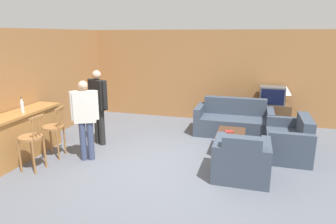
{
  "coord_description": "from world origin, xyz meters",
  "views": [
    {
      "loc": [
        1.64,
        -5.16,
        2.49
      ],
      "look_at": [
        -0.08,
        0.84,
        0.85
      ],
      "focal_mm": 32.0,
      "sensor_mm": 36.0,
      "label": 1
    }
  ],
  "objects_px": {
    "armchair_near": "(241,161)",
    "bottle": "(22,105)",
    "tv_unit": "(270,116)",
    "person_by_counter": "(85,116)",
    "table_lamp": "(286,91)",
    "couch_far": "(233,122)",
    "loveseat_right": "(290,141)",
    "book_on_table": "(229,131)",
    "bar_chair_mid": "(54,130)",
    "tv": "(272,95)",
    "coffee_table": "(231,136)",
    "bar_chair_near": "(32,141)",
    "person_by_window": "(98,103)"
  },
  "relations": [
    {
      "from": "couch_far",
      "to": "loveseat_right",
      "type": "bearing_deg",
      "value": -42.1
    },
    {
      "from": "book_on_table",
      "to": "loveseat_right",
      "type": "bearing_deg",
      "value": 4.44
    },
    {
      "from": "couch_far",
      "to": "table_lamp",
      "type": "xyz_separation_m",
      "value": [
        1.26,
        0.84,
        0.71
      ]
    },
    {
      "from": "loveseat_right",
      "to": "table_lamp",
      "type": "bearing_deg",
      "value": 88.99
    },
    {
      "from": "couch_far",
      "to": "book_on_table",
      "type": "height_order",
      "value": "couch_far"
    },
    {
      "from": "bar_chair_mid",
      "to": "armchair_near",
      "type": "distance_m",
      "value": 3.76
    },
    {
      "from": "coffee_table",
      "to": "table_lamp",
      "type": "bearing_deg",
      "value": 59.33
    },
    {
      "from": "book_on_table",
      "to": "person_by_counter",
      "type": "xyz_separation_m",
      "value": [
        -2.71,
        -1.25,
        0.47
      ]
    },
    {
      "from": "book_on_table",
      "to": "person_by_counter",
      "type": "bearing_deg",
      "value": -155.22
    },
    {
      "from": "tv_unit",
      "to": "book_on_table",
      "type": "xyz_separation_m",
      "value": [
        -0.94,
        -2.05,
        0.12
      ]
    },
    {
      "from": "couch_far",
      "to": "tv_unit",
      "type": "height_order",
      "value": "couch_far"
    },
    {
      "from": "bar_chair_mid",
      "to": "tv",
      "type": "distance_m",
      "value": 5.51
    },
    {
      "from": "bottle",
      "to": "loveseat_right",
      "type": "bearing_deg",
      "value": 16.92
    },
    {
      "from": "armchair_near",
      "to": "tv",
      "type": "height_order",
      "value": "tv"
    },
    {
      "from": "coffee_table",
      "to": "person_by_window",
      "type": "relative_size",
      "value": 0.52
    },
    {
      "from": "loveseat_right",
      "to": "person_by_window",
      "type": "distance_m",
      "value": 4.23
    },
    {
      "from": "loveseat_right",
      "to": "person_by_window",
      "type": "xyz_separation_m",
      "value": [
        -4.15,
        -0.46,
        0.65
      ]
    },
    {
      "from": "bar_chair_near",
      "to": "tv",
      "type": "bearing_deg",
      "value": 42.49
    },
    {
      "from": "armchair_near",
      "to": "tv",
      "type": "relative_size",
      "value": 1.49
    },
    {
      "from": "coffee_table",
      "to": "loveseat_right",
      "type": "bearing_deg",
      "value": 6.16
    },
    {
      "from": "couch_far",
      "to": "loveseat_right",
      "type": "relative_size",
      "value": 1.43
    },
    {
      "from": "tv_unit",
      "to": "table_lamp",
      "type": "distance_m",
      "value": 0.77
    },
    {
      "from": "couch_far",
      "to": "bottle",
      "type": "xyz_separation_m",
      "value": [
        -3.98,
        -2.69,
        0.79
      ]
    },
    {
      "from": "bottle",
      "to": "book_on_table",
      "type": "distance_m",
      "value": 4.29
    },
    {
      "from": "tv_unit",
      "to": "person_by_counter",
      "type": "distance_m",
      "value": 4.96
    },
    {
      "from": "tv",
      "to": "tv_unit",
      "type": "bearing_deg",
      "value": 90.0
    },
    {
      "from": "armchair_near",
      "to": "bottle",
      "type": "height_order",
      "value": "bottle"
    },
    {
      "from": "couch_far",
      "to": "bottle",
      "type": "height_order",
      "value": "bottle"
    },
    {
      "from": "bar_chair_near",
      "to": "bottle",
      "type": "height_order",
      "value": "bottle"
    },
    {
      "from": "bar_chair_mid",
      "to": "couch_far",
      "type": "relative_size",
      "value": 0.56
    },
    {
      "from": "loveseat_right",
      "to": "tv",
      "type": "xyz_separation_m",
      "value": [
        -0.3,
        1.95,
        0.58
      ]
    },
    {
      "from": "armchair_near",
      "to": "bottle",
      "type": "bearing_deg",
      "value": -176.58
    },
    {
      "from": "coffee_table",
      "to": "person_by_counter",
      "type": "relative_size",
      "value": 0.55
    },
    {
      "from": "bar_chair_mid",
      "to": "bar_chair_near",
      "type": "bearing_deg",
      "value": -89.98
    },
    {
      "from": "book_on_table",
      "to": "tv",
      "type": "bearing_deg",
      "value": 65.31
    },
    {
      "from": "person_by_counter",
      "to": "tv",
      "type": "bearing_deg",
      "value": 42.07
    },
    {
      "from": "person_by_counter",
      "to": "armchair_near",
      "type": "bearing_deg",
      "value": 0.38
    },
    {
      "from": "tv",
      "to": "book_on_table",
      "type": "xyz_separation_m",
      "value": [
        -0.94,
        -2.04,
        -0.45
      ]
    },
    {
      "from": "coffee_table",
      "to": "bottle",
      "type": "bearing_deg",
      "value": -160.06
    },
    {
      "from": "couch_far",
      "to": "table_lamp",
      "type": "height_order",
      "value": "table_lamp"
    },
    {
      "from": "armchair_near",
      "to": "person_by_counter",
      "type": "distance_m",
      "value": 3.09
    },
    {
      "from": "tv",
      "to": "person_by_counter",
      "type": "height_order",
      "value": "person_by_counter"
    },
    {
      "from": "book_on_table",
      "to": "bar_chair_mid",
      "type": "bearing_deg",
      "value": -159.12
    },
    {
      "from": "armchair_near",
      "to": "table_lamp",
      "type": "relative_size",
      "value": 1.93
    },
    {
      "from": "couch_far",
      "to": "tv_unit",
      "type": "xyz_separation_m",
      "value": [
        0.92,
        0.84,
        0.01
      ]
    },
    {
      "from": "armchair_near",
      "to": "loveseat_right",
      "type": "height_order",
      "value": "armchair_near"
    },
    {
      "from": "bar_chair_mid",
      "to": "couch_far",
      "type": "xyz_separation_m",
      "value": [
        3.44,
        2.51,
        -0.26
      ]
    },
    {
      "from": "bar_chair_near",
      "to": "book_on_table",
      "type": "relative_size",
      "value": 4.96
    },
    {
      "from": "tv_unit",
      "to": "table_lamp",
      "type": "xyz_separation_m",
      "value": [
        0.34,
        0.0,
        0.7
      ]
    },
    {
      "from": "couch_far",
      "to": "table_lamp",
      "type": "distance_m",
      "value": 1.67
    }
  ]
}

